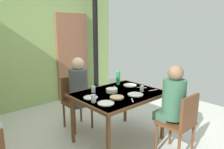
% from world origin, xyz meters
% --- Properties ---
extents(ground_plane, '(5.89, 5.89, 0.00)m').
position_xyz_m(ground_plane, '(0.00, 0.00, 0.00)').
color(ground_plane, silver).
extents(wall_back, '(4.06, 0.10, 2.74)m').
position_xyz_m(wall_back, '(0.00, 2.27, 1.37)').
color(wall_back, '#93B265').
rests_on(wall_back, ground_plane).
extents(door_wooden, '(0.80, 0.05, 2.00)m').
position_xyz_m(door_wooden, '(0.88, 2.19, 1.00)').
color(door_wooden, '#995E44').
rests_on(door_wooden, ground_plane).
extents(stove_pipe_column, '(0.12, 0.12, 2.74)m').
position_xyz_m(stove_pipe_column, '(1.36, 1.92, 1.37)').
color(stove_pipe_column, black).
rests_on(stove_pipe_column, ground_plane).
extents(dining_table, '(1.24, 0.95, 0.75)m').
position_xyz_m(dining_table, '(0.31, -0.01, 0.67)').
color(dining_table, brown).
rests_on(dining_table, ground_plane).
extents(chair_near_diner, '(0.40, 0.40, 0.87)m').
position_xyz_m(chair_near_diner, '(0.64, -0.84, 0.50)').
color(chair_near_diner, brown).
rests_on(chair_near_diner, ground_plane).
extents(chair_far_diner, '(0.40, 0.40, 0.87)m').
position_xyz_m(chair_far_diner, '(0.08, 0.82, 0.50)').
color(chair_far_diner, brown).
rests_on(chair_far_diner, ground_plane).
extents(person_near_diner, '(0.30, 0.37, 0.77)m').
position_xyz_m(person_near_diner, '(0.64, -0.70, 0.78)').
color(person_near_diner, '#3F654F').
rests_on(person_near_diner, ground_plane).
extents(person_far_diner, '(0.30, 0.37, 0.77)m').
position_xyz_m(person_far_diner, '(0.08, 0.68, 0.78)').
color(person_far_diner, '#4F5357').
rests_on(person_far_diner, ground_plane).
extents(water_bottle_green_near, '(0.06, 0.06, 0.26)m').
position_xyz_m(water_bottle_green_near, '(0.62, 0.33, 0.87)').
color(water_bottle_green_near, green).
rests_on(water_bottle_green_near, dining_table).
extents(serving_bowl_center, '(0.17, 0.17, 0.05)m').
position_xyz_m(serving_bowl_center, '(0.26, 0.09, 0.78)').
color(serving_bowl_center, white).
rests_on(serving_bowl_center, dining_table).
extents(dinner_plate_near_left, '(0.19, 0.19, 0.01)m').
position_xyz_m(dinner_plate_near_left, '(-0.12, 0.09, 0.76)').
color(dinner_plate_near_left, white).
rests_on(dinner_plate_near_left, dining_table).
extents(dinner_plate_near_right, '(0.22, 0.22, 0.01)m').
position_xyz_m(dinner_plate_near_right, '(0.72, 0.16, 0.76)').
color(dinner_plate_near_right, white).
rests_on(dinner_plate_near_right, dining_table).
extents(dinner_plate_far_center, '(0.22, 0.22, 0.01)m').
position_xyz_m(dinner_plate_far_center, '(0.43, -0.23, 0.76)').
color(dinner_plate_far_center, white).
rests_on(dinner_plate_far_center, dining_table).
extents(dinner_plate_far_side, '(0.21, 0.21, 0.01)m').
position_xyz_m(dinner_plate_far_side, '(-0.11, -0.22, 0.76)').
color(dinner_plate_far_side, white).
rests_on(dinner_plate_far_side, dining_table).
extents(drinking_glass_by_near_diner, '(0.06, 0.06, 0.09)m').
position_xyz_m(drinking_glass_by_near_diner, '(0.62, -0.18, 0.80)').
color(drinking_glass_by_near_diner, silver).
rests_on(drinking_glass_by_near_diner, dining_table).
extents(drinking_glass_by_far_diner, '(0.06, 0.06, 0.10)m').
position_xyz_m(drinking_glass_by_far_diner, '(-0.20, -0.08, 0.80)').
color(drinking_glass_by_far_diner, silver).
rests_on(drinking_glass_by_far_diner, dining_table).
extents(drinking_glass_spare_center, '(0.06, 0.06, 0.10)m').
position_xyz_m(drinking_glass_spare_center, '(0.05, 0.26, 0.80)').
color(drinking_glass_spare_center, silver).
rests_on(drinking_glass_spare_center, dining_table).
extents(bread_plate_sliced, '(0.19, 0.19, 0.02)m').
position_xyz_m(bread_plate_sliced, '(0.14, -0.15, 0.76)').
color(bread_plate_sliced, '#DBB77A').
rests_on(bread_plate_sliced, dining_table).
extents(cutlery_knife_near, '(0.11, 0.13, 0.00)m').
position_xyz_m(cutlery_knife_near, '(0.23, -0.36, 0.75)').
color(cutlery_knife_near, silver).
rests_on(cutlery_knife_near, dining_table).
extents(cutlery_fork_near, '(0.15, 0.06, 0.00)m').
position_xyz_m(cutlery_fork_near, '(0.79, -0.25, 0.75)').
color(cutlery_fork_near, silver).
rests_on(cutlery_fork_near, dining_table).
extents(cutlery_knife_far, '(0.07, 0.14, 0.00)m').
position_xyz_m(cutlery_knife_far, '(0.48, 0.25, 0.75)').
color(cutlery_knife_far, silver).
rests_on(cutlery_knife_far, dining_table).
extents(cutlery_fork_far, '(0.11, 0.12, 0.00)m').
position_xyz_m(cutlery_fork_far, '(0.77, -0.05, 0.75)').
color(cutlery_fork_far, silver).
rests_on(cutlery_fork_far, dining_table).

